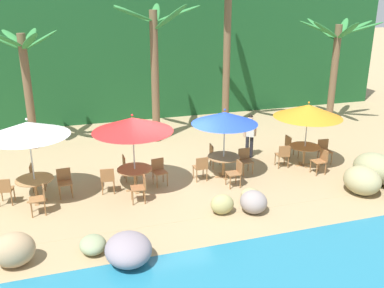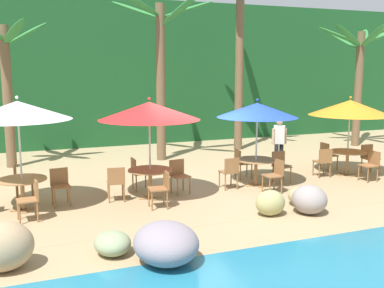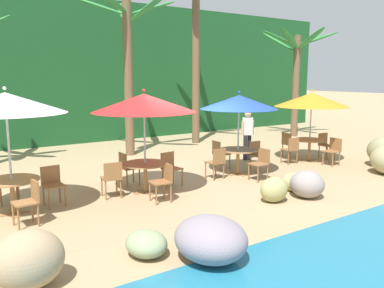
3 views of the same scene
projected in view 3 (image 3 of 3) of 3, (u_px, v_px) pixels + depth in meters
ground_plane at (181, 183)px, 10.66m from camera, size 120.00×120.00×0.00m
terrace_deck at (181, 183)px, 10.65m from camera, size 18.00×5.20×0.01m
foliage_backdrop at (71, 72)px, 17.53m from camera, size 28.00×2.40×6.00m
rock_seawall at (324, 180)px, 9.37m from camera, size 17.29×3.39×1.02m
umbrella_white at (6, 103)px, 7.88m from camera, size 2.36×2.36×2.61m
dining_table_white at (12, 185)px, 8.16m from camera, size 1.10×1.10×0.74m
chair_white_seaward at (52, 183)px, 8.76m from camera, size 0.45×0.45×0.87m
chair_white_inland at (4, 181)px, 8.87m from camera, size 0.46×0.45×0.87m
chair_white_right at (30, 199)px, 7.58m from camera, size 0.46×0.45×0.87m
umbrella_red at (144, 103)px, 9.44m from camera, size 2.49×2.49×2.52m
dining_table_red at (145, 168)px, 9.70m from camera, size 1.10×1.10×0.74m
chair_red_seaward at (170, 166)px, 10.35m from camera, size 0.48×0.49×0.87m
chair_red_inland at (127, 166)px, 10.36m from camera, size 0.43×0.42×0.87m
chair_red_left at (112, 177)px, 9.27m from camera, size 0.47×0.48×0.87m
chair_red_right at (164, 179)px, 9.03m from camera, size 0.46×0.45×0.87m
umbrella_blue at (239, 102)px, 11.28m from camera, size 2.20×2.20×2.41m
dining_table_blue at (238, 154)px, 11.53m from camera, size 1.10×1.10×0.74m
chair_blue_seaward at (257, 153)px, 12.10m from camera, size 0.43×0.44×0.87m
chair_blue_inland at (219, 153)px, 12.24m from camera, size 0.46×0.45×0.87m
chair_blue_left at (217, 161)px, 10.99m from camera, size 0.43×0.44×0.87m
chair_blue_right at (261, 162)px, 10.90m from camera, size 0.43×0.42×0.87m
umbrella_orange at (312, 100)px, 13.12m from camera, size 2.42×2.42×2.39m
dining_table_orange at (310, 143)px, 13.35m from camera, size 1.10×1.10×0.74m
chair_orange_seaward at (325, 144)px, 13.87m from camera, size 0.45×0.45×0.87m
chair_orange_inland at (288, 143)px, 14.02m from camera, size 0.43×0.42×0.87m
chair_orange_left at (291, 149)px, 12.92m from camera, size 0.47×0.48×0.87m
chair_orange_right at (333, 149)px, 12.75m from camera, size 0.45×0.44×0.87m
palm_tree_second at (128, 48)px, 13.95m from camera, size 3.73×3.64×5.66m
palm_tree_third at (196, 37)px, 16.48m from camera, size 2.99×3.18×6.86m
palm_tree_fourth at (297, 62)px, 18.57m from camera, size 3.64×3.53×4.93m
waiter_in_white at (248, 131)px, 13.52m from camera, size 0.52×0.37×1.70m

